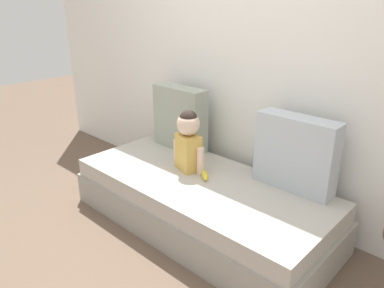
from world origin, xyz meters
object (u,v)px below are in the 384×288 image
banana (205,175)px  toddler (188,139)px  throw_pillow_left (180,118)px  couch (201,202)px  throw_pillow_right (296,154)px

banana → toddler: bearing=173.7°
toddler → banana: size_ratio=2.77×
throw_pillow_left → couch: bearing=-31.7°
couch → throw_pillow_right: throw_pillow_right is taller
couch → toddler: toddler is taller
couch → toddler: bearing=162.2°
throw_pillow_left → banana: (0.55, -0.30, -0.25)m
couch → banana: (0.00, 0.04, 0.21)m
couch → banana: banana is taller
couch → banana: 0.22m
couch → throw_pillow_right: bearing=31.7°
throw_pillow_right → couch: bearing=-148.3°
toddler → banana: (0.19, -0.02, -0.23)m
throw_pillow_left → toddler: throw_pillow_left is taller
throw_pillow_left → toddler: bearing=-37.5°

